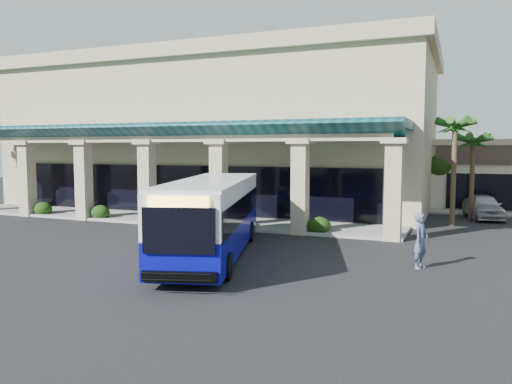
% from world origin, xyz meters
% --- Properties ---
extents(ground, '(110.00, 110.00, 0.00)m').
position_xyz_m(ground, '(0.00, 0.00, 0.00)').
color(ground, black).
extents(main_building, '(30.80, 14.80, 11.35)m').
position_xyz_m(main_building, '(-8.00, 16.00, 5.67)').
color(main_building, tan).
rests_on(main_building, ground).
extents(arcade, '(30.00, 6.20, 5.70)m').
position_xyz_m(arcade, '(-8.00, 6.80, 2.85)').
color(arcade, '#0A383D').
rests_on(arcade, ground).
extents(palm_0, '(2.40, 2.40, 6.60)m').
position_xyz_m(palm_0, '(8.50, 11.00, 3.30)').
color(palm_0, '#1C4B14').
rests_on(palm_0, ground).
extents(palm_1, '(2.40, 2.40, 5.80)m').
position_xyz_m(palm_1, '(9.50, 14.00, 2.90)').
color(palm_1, '#1C4B14').
rests_on(palm_1, ground).
extents(broadleaf_tree, '(2.60, 2.60, 4.81)m').
position_xyz_m(broadleaf_tree, '(7.50, 19.00, 2.41)').
color(broadleaf_tree, black).
rests_on(broadleaf_tree, ground).
extents(transit_bus, '(5.55, 11.21, 3.05)m').
position_xyz_m(transit_bus, '(-0.19, -1.00, 1.53)').
color(transit_bus, '#080995').
rests_on(transit_bus, ground).
extents(pedestrian, '(0.69, 0.84, 1.99)m').
position_xyz_m(pedestrian, '(7.60, 0.04, 1.00)').
color(pedestrian, slate).
rests_on(pedestrian, ground).
extents(car_silver, '(2.64, 4.71, 1.51)m').
position_xyz_m(car_silver, '(10.20, 14.69, 0.76)').
color(car_silver, '#A5A4AC').
rests_on(car_silver, ground).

